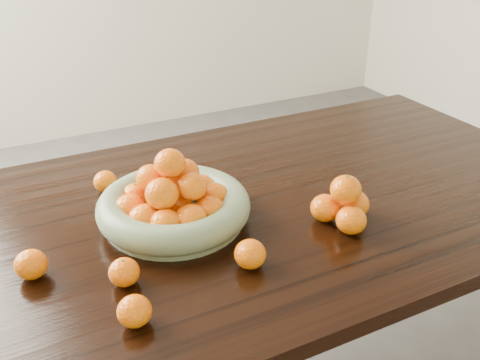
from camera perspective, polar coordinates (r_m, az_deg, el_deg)
name	(u,v)px	position (r m, az deg, el deg)	size (l,w,h in m)	color
dining_table	(233,234)	(1.44, -0.80, -5.76)	(2.00, 1.00, 0.75)	black
fruit_bowl	(174,204)	(1.30, -7.07, -2.56)	(0.37, 0.37, 0.19)	gray
orange_pyramid	(344,205)	(1.32, 11.05, -2.64)	(0.15, 0.15, 0.13)	orange
loose_orange_0	(124,272)	(1.13, -12.25, -9.58)	(0.06, 0.06, 0.06)	orange
loose_orange_1	(134,311)	(1.03, -11.19, -13.55)	(0.07, 0.07, 0.06)	orange
loose_orange_2	(250,254)	(1.15, 1.08, -7.90)	(0.07, 0.07, 0.06)	orange
loose_orange_3	(31,264)	(1.20, -21.40, -8.39)	(0.07, 0.07, 0.06)	orange
loose_orange_4	(105,182)	(1.49, -14.16, -0.16)	(0.06, 0.06, 0.06)	orange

